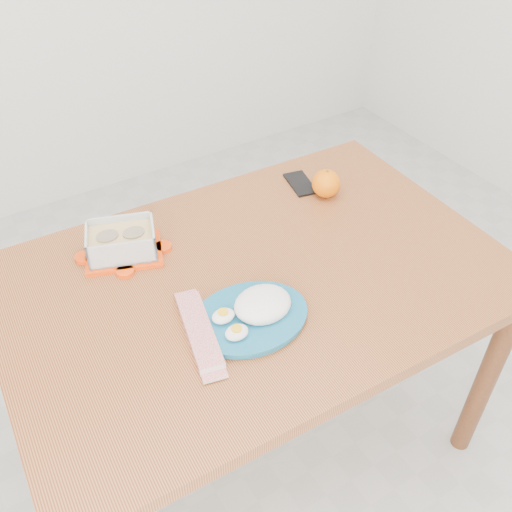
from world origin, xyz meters
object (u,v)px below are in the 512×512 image
food_container (122,242)px  rice_plate (254,312)px  orange_fruit (326,184)px  smartphone (300,183)px  dining_table (256,298)px

food_container → rice_plate: 0.42m
orange_fruit → smartphone: 0.10m
orange_fruit → food_container: bearing=174.3°
dining_table → smartphone: size_ratio=10.00×
smartphone → dining_table: bearing=-128.2°
dining_table → food_container: 0.39m
smartphone → rice_plate: bearing=-123.7°
rice_plate → smartphone: size_ratio=2.29×
food_container → smartphone: size_ratio=1.82×
food_container → smartphone: (0.60, 0.03, -0.04)m
food_container → smartphone: bearing=22.1°
smartphone → orange_fruit: bearing=-59.5°
dining_table → rice_plate: 0.20m
orange_fruit → rice_plate: orange_fruit is taller
orange_fruit → smartphone: (-0.03, 0.09, -0.04)m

